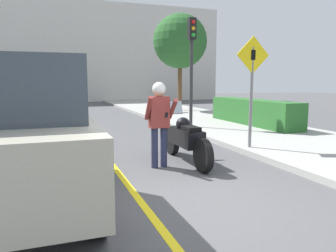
{
  "coord_description": "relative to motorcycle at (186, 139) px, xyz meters",
  "views": [
    {
      "loc": [
        -1.8,
        -4.26,
        1.77
      ],
      "look_at": [
        0.63,
        2.49,
        0.8
      ],
      "focal_mm": 35.0,
      "sensor_mm": 36.0,
      "label": 1
    }
  ],
  "objects": [
    {
      "name": "street_tree",
      "position": [
        4.32,
        11.12,
        3.52
      ],
      "size": [
        3.08,
        3.08,
        5.46
      ],
      "color": "brown",
      "rests_on": "sidewalk_curb"
    },
    {
      "name": "person_biker",
      "position": [
        -0.69,
        -0.23,
        0.57
      ],
      "size": [
        0.59,
        0.48,
        1.77
      ],
      "color": "#282D4C",
      "rests_on": "ground"
    },
    {
      "name": "road_center_line",
      "position": [
        -1.58,
        3.7,
        -0.52
      ],
      "size": [
        0.12,
        36.0,
        0.01
      ],
      "color": "yellow",
      "rests_on": "ground"
    },
    {
      "name": "parked_car_blue",
      "position": [
        -4.57,
        22.24,
        0.33
      ],
      "size": [
        1.88,
        4.2,
        1.68
      ],
      "color": "black",
      "rests_on": "ground"
    },
    {
      "name": "building_backdrop",
      "position": [
        -0.98,
        23.7,
        3.86
      ],
      "size": [
        28.0,
        1.2,
        8.77
      ],
      "color": "beige",
      "rests_on": "ground"
    },
    {
      "name": "parked_car_green",
      "position": [
        -4.23,
        16.55,
        0.33
      ],
      "size": [
        1.88,
        4.2,
        1.68
      ],
      "color": "black",
      "rests_on": "ground"
    },
    {
      "name": "sidewalk_curb",
      "position": [
        3.82,
        1.7,
        -0.45
      ],
      "size": [
        4.4,
        44.0,
        0.14
      ],
      "color": "#9E9E99",
      "rests_on": "ground"
    },
    {
      "name": "motorcycle",
      "position": [
        0.0,
        0.0,
        0.0
      ],
      "size": [
        0.62,
        2.42,
        1.32
      ],
      "color": "black",
      "rests_on": "ground"
    },
    {
      "name": "parked_car_black",
      "position": [
        -4.07,
        10.76,
        0.33
      ],
      "size": [
        1.88,
        4.2,
        1.68
      ],
      "color": "black",
      "rests_on": "ground"
    },
    {
      "name": "ground_plane",
      "position": [
        -0.98,
        -2.3,
        -0.52
      ],
      "size": [
        80.0,
        80.0,
        0.0
      ],
      "primitive_type": "plane",
      "color": "#4C4C4F"
    },
    {
      "name": "traffic_light",
      "position": [
        2.07,
        4.39,
        2.3
      ],
      "size": [
        0.26,
        0.3,
        3.88
      ],
      "color": "#2D2D30",
      "rests_on": "sidewalk_curb"
    },
    {
      "name": "suv_nearby",
      "position": [
        -3.22,
        -1.57,
        0.52
      ],
      "size": [
        1.97,
        4.42,
        2.08
      ],
      "color": "black",
      "rests_on": "ground"
    },
    {
      "name": "hedge_row",
      "position": [
        4.62,
        4.26,
        0.09
      ],
      "size": [
        0.9,
        4.88,
        0.95
      ],
      "color": "#286028",
      "rests_on": "sidewalk_curb"
    },
    {
      "name": "crossing_sign",
      "position": [
        1.91,
        0.37,
        1.26
      ],
      "size": [
        0.91,
        0.08,
        2.73
      ],
      "color": "slate",
      "rests_on": "sidewalk_curb"
    }
  ]
}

